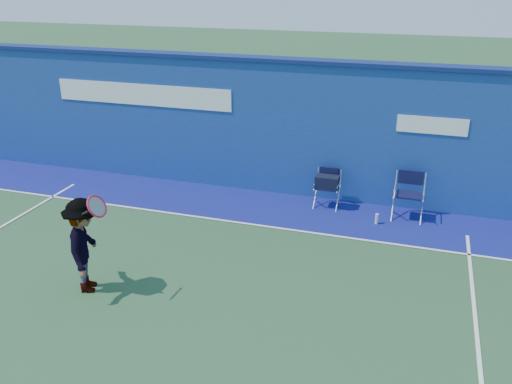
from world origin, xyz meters
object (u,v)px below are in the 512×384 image
(directors_chair_right, at_px, (408,205))
(tennis_player, at_px, (85,245))
(directors_chair_left, at_px, (327,191))
(water_bottle, at_px, (377,219))

(directors_chair_right, distance_m, tennis_player, 6.49)
(directors_chair_left, relative_size, tennis_player, 0.49)
(directors_chair_right, relative_size, tennis_player, 0.56)
(tennis_player, bearing_deg, directors_chair_right, 42.42)
(water_bottle, bearing_deg, directors_chair_right, 39.93)
(directors_chair_left, relative_size, water_bottle, 3.78)
(directors_chair_left, height_order, directors_chair_right, directors_chair_right)
(directors_chair_left, xyz_separation_m, tennis_player, (-3.06, -4.45, 0.44))
(directors_chair_right, bearing_deg, tennis_player, -137.58)
(water_bottle, height_order, tennis_player, tennis_player)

